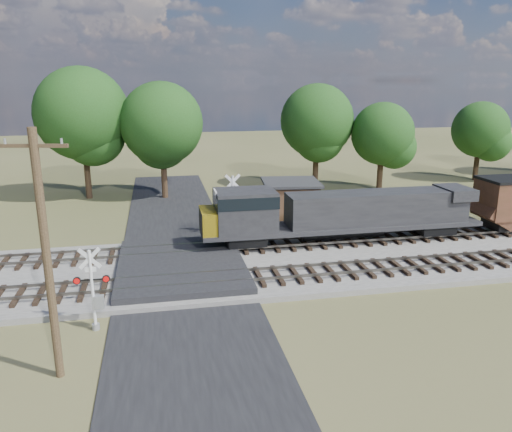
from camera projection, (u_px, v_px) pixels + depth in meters
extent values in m
plane|color=#444927|center=(182.00, 275.00, 27.81)|extent=(160.00, 160.00, 0.00)
cube|color=gray|center=(348.00, 258.00, 30.13)|extent=(140.00, 10.00, 0.30)
cube|color=black|center=(182.00, 275.00, 27.80)|extent=(7.00, 60.00, 0.08)
cube|color=#262628|center=(181.00, 267.00, 28.20)|extent=(7.00, 9.00, 0.62)
cube|color=black|center=(222.00, 280.00, 26.19)|extent=(44.00, 2.60, 0.18)
cube|color=#5E5951|center=(371.00, 271.00, 26.98)|extent=(140.00, 0.08, 0.15)
cube|color=#5E5951|center=(360.00, 262.00, 28.34)|extent=(140.00, 0.08, 0.15)
cube|color=black|center=(212.00, 249.00, 30.92)|extent=(44.00, 2.60, 0.18)
cube|color=#5E5951|center=(338.00, 242.00, 31.71)|extent=(140.00, 0.08, 0.15)
cube|color=#5E5951|center=(331.00, 236.00, 33.07)|extent=(140.00, 0.08, 0.15)
cylinder|color=silver|center=(93.00, 291.00, 21.26)|extent=(0.13, 0.13, 3.67)
cylinder|color=gray|center=(96.00, 327.00, 21.71)|extent=(0.33, 0.33, 0.27)
cube|color=silver|center=(90.00, 258.00, 20.88)|extent=(0.96, 0.05, 0.96)
cube|color=silver|center=(90.00, 258.00, 20.88)|extent=(0.96, 0.05, 0.96)
cube|color=silver|center=(91.00, 270.00, 21.01)|extent=(0.46, 0.04, 0.20)
cube|color=black|center=(92.00, 280.00, 21.13)|extent=(1.47, 0.08, 0.05)
cylinder|color=red|center=(77.00, 281.00, 21.03)|extent=(0.33, 0.10, 0.33)
cylinder|color=red|center=(106.00, 279.00, 21.23)|extent=(0.33, 0.10, 0.33)
cube|color=gray|center=(99.00, 302.00, 21.45)|extent=(0.42, 0.28, 0.60)
cylinder|color=silver|center=(233.00, 206.00, 34.43)|extent=(0.15, 0.15, 4.24)
cylinder|color=gray|center=(233.00, 233.00, 34.94)|extent=(0.38, 0.38, 0.32)
cube|color=silver|center=(233.00, 182.00, 33.98)|extent=(1.11, 0.13, 1.11)
cube|color=silver|center=(233.00, 182.00, 33.98)|extent=(1.11, 0.13, 1.11)
cube|color=silver|center=(233.00, 190.00, 34.14)|extent=(0.53, 0.07, 0.23)
cube|color=black|center=(233.00, 198.00, 34.28)|extent=(1.70, 0.19, 0.06)
cylinder|color=red|center=(243.00, 197.00, 34.46)|extent=(0.39, 0.13, 0.38)
cylinder|color=red|center=(223.00, 198.00, 34.10)|extent=(0.39, 0.13, 0.38)
cube|color=gray|center=(229.00, 215.00, 34.53)|extent=(0.50, 0.35, 0.69)
cylinder|color=#372919|center=(47.00, 260.00, 17.15)|extent=(0.30, 0.30, 9.06)
cube|color=#372919|center=(34.00, 146.00, 16.12)|extent=(2.20, 0.51, 0.12)
cube|color=#482E1E|center=(291.00, 201.00, 39.05)|extent=(4.37, 4.37, 2.76)
cube|color=#2A2A2D|center=(291.00, 182.00, 38.66)|extent=(4.80, 4.80, 0.20)
cylinder|color=black|center=(87.00, 167.00, 45.30)|extent=(0.56, 0.56, 5.89)
sphere|color=#1D3E13|center=(82.00, 114.00, 44.06)|extent=(8.24, 8.24, 8.24)
cylinder|color=black|center=(164.00, 170.00, 45.39)|extent=(0.56, 0.56, 5.25)
sphere|color=#1D3E13|center=(162.00, 123.00, 44.29)|extent=(7.35, 7.35, 7.35)
cylinder|color=black|center=(316.00, 162.00, 50.04)|extent=(0.56, 0.56, 5.14)
sphere|color=#1D3E13|center=(317.00, 121.00, 48.96)|extent=(7.19, 7.19, 7.19)
cylinder|color=black|center=(380.00, 169.00, 48.75)|extent=(0.56, 0.56, 4.28)
sphere|color=#1D3E13|center=(383.00, 134.00, 47.85)|extent=(5.99, 5.99, 5.99)
cylinder|color=black|center=(477.00, 161.00, 53.93)|extent=(0.56, 0.56, 4.20)
sphere|color=#1D3E13|center=(480.00, 129.00, 53.05)|extent=(5.88, 5.88, 5.88)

